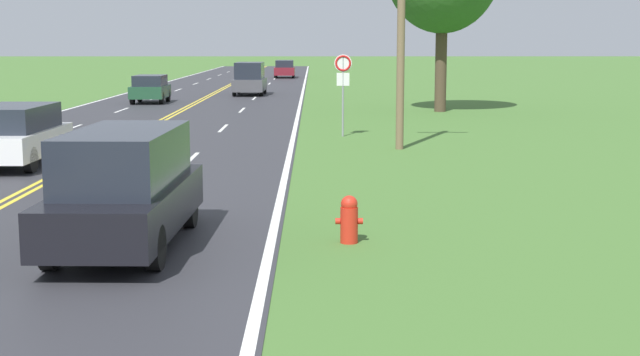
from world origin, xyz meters
TOP-DOWN VIEW (x-y plane):
  - fire_hydrant at (6.89, 15.12)m, footprint 0.45×0.29m
  - traffic_sign at (7.32, 31.65)m, footprint 0.60×0.10m
  - utility_pole_midground at (8.94, 27.94)m, footprint 1.80×0.24m
  - car_black_suv_approaching at (3.31, 14.87)m, footprint 1.85×4.91m
  - car_white_van_mid_near at (-1.61, 24.32)m, footprint 1.92×4.41m
  - car_dark_green_hatchback_mid_far at (-2.43, 48.66)m, footprint 1.78×3.54m
  - car_dark_grey_van_receding at (2.38, 55.86)m, footprint 1.89×4.53m
  - car_maroon_hatchback_distant at (3.69, 82.09)m, footprint 1.84×4.27m

SIDE VIEW (x-z plane):
  - fire_hydrant at x=6.89m, z-range 0.01..0.79m
  - car_dark_green_hatchback_mid_far at x=-2.43m, z-range 0.05..1.54m
  - car_maroon_hatchback_distant at x=3.69m, z-range 0.04..1.63m
  - car_white_van_mid_near at x=-1.61m, z-range 0.05..1.65m
  - car_black_suv_approaching at x=3.31m, z-range 0.03..1.92m
  - car_dark_grey_van_receding at x=2.38m, z-range 0.02..2.02m
  - traffic_sign at x=7.32m, z-range 0.73..3.55m
  - utility_pole_midground at x=8.94m, z-range 0.15..7.83m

